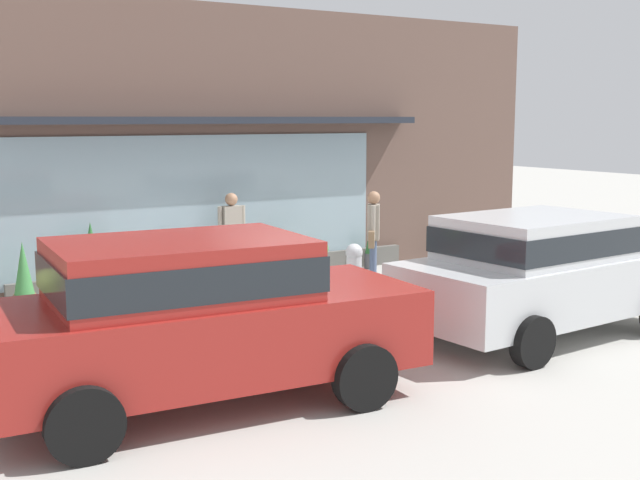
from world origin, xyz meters
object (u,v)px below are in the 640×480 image
(potted_plant_trailing_edge, at_px, (455,248))
(potted_plant_corner_tall, at_px, (92,263))
(parked_car_silver, at_px, (540,268))
(fire_hydrant, at_px, (354,271))
(potted_plant_by_entrance, at_px, (371,248))
(pedestrian_passerby, at_px, (232,232))
(parked_car_red, at_px, (194,312))
(pedestrian_with_handbag, at_px, (373,232))
(potted_plant_low_front, at_px, (320,257))
(potted_plant_window_center, at_px, (24,279))
(potted_plant_window_right, at_px, (270,259))

(potted_plant_trailing_edge, relative_size, potted_plant_corner_tall, 0.41)
(parked_car_silver, bearing_deg, fire_hydrant, 101.55)
(potted_plant_by_entrance, bearing_deg, potted_plant_trailing_edge, -7.07)
(pedestrian_passerby, height_order, potted_plant_trailing_edge, pedestrian_passerby)
(parked_car_red, height_order, potted_plant_by_entrance, parked_car_red)
(pedestrian_with_handbag, height_order, potted_plant_corner_tall, pedestrian_with_handbag)
(fire_hydrant, distance_m, potted_plant_low_front, 1.84)
(parked_car_silver, xyz_separation_m, potted_plant_corner_tall, (-4.49, 5.22, -0.31))
(parked_car_silver, height_order, potted_plant_window_center, parked_car_silver)
(fire_hydrant, bearing_deg, parked_car_red, -141.91)
(parked_car_silver, bearing_deg, potted_plant_window_center, 134.80)
(fire_hydrant, bearing_deg, parked_car_silver, -74.64)
(potted_plant_low_front, height_order, potted_plant_by_entrance, potted_plant_by_entrance)
(pedestrian_with_handbag, xyz_separation_m, potted_plant_corner_tall, (-4.45, 1.45, -0.35))
(parked_car_silver, distance_m, parked_car_red, 4.98)
(parked_car_silver, xyz_separation_m, potted_plant_by_entrance, (0.92, 5.19, -0.52))
(parked_car_red, bearing_deg, parked_car_silver, 5.21)
(pedestrian_passerby, relative_size, potted_plant_by_entrance, 1.94)
(pedestrian_with_handbag, distance_m, potted_plant_window_center, 5.69)
(pedestrian_with_handbag, distance_m, parked_car_red, 6.27)
(potted_plant_low_front, bearing_deg, potted_plant_window_center, 179.82)
(pedestrian_with_handbag, relative_size, potted_plant_trailing_edge, 3.17)
(parked_car_red, xyz_separation_m, potted_plant_low_front, (4.57, 5.00, -0.58))
(fire_hydrant, relative_size, parked_car_silver, 0.21)
(potted_plant_corner_tall, bearing_deg, parked_car_silver, -49.32)
(potted_plant_trailing_edge, xyz_separation_m, potted_plant_corner_tall, (-7.36, 0.27, 0.34))
(pedestrian_passerby, relative_size, potted_plant_window_center, 1.50)
(potted_plant_trailing_edge, bearing_deg, potted_plant_corner_tall, 177.91)
(parked_car_silver, relative_size, potted_plant_low_front, 6.09)
(potted_plant_trailing_edge, xyz_separation_m, potted_plant_window_center, (-8.46, -0.02, 0.25))
(potted_plant_low_front, relative_size, potted_plant_corner_tall, 0.55)
(parked_car_red, distance_m, potted_plant_corner_tall, 5.35)
(pedestrian_with_handbag, relative_size, potted_plant_window_right, 2.42)
(fire_hydrant, height_order, potted_plant_window_center, potted_plant_window_center)
(pedestrian_passerby, distance_m, potted_plant_trailing_edge, 5.04)
(parked_car_red, distance_m, potted_plant_by_entrance, 7.94)
(pedestrian_passerby, height_order, potted_plant_window_right, pedestrian_passerby)
(potted_plant_window_right, xyz_separation_m, potted_plant_corner_tall, (-3.21, 0.03, 0.22))
(potted_plant_window_right, relative_size, potted_plant_window_center, 0.63)
(pedestrian_passerby, distance_m, parked_car_red, 5.86)
(potted_plant_low_front, distance_m, potted_plant_trailing_edge, 3.28)
(potted_plant_low_front, bearing_deg, potted_plant_window_right, 162.25)
(potted_plant_low_front, xyz_separation_m, potted_plant_by_entrance, (1.33, 0.28, 0.01))
(potted_plant_window_center, bearing_deg, pedestrian_passerby, 1.54)
(potted_plant_trailing_edge, distance_m, potted_plant_corner_tall, 7.37)
(potted_plant_by_entrance, xyz_separation_m, potted_plant_trailing_edge, (1.95, -0.24, -0.14))
(potted_plant_low_front, distance_m, potted_plant_corner_tall, 4.09)
(parked_car_red, distance_m, potted_plant_window_center, 5.08)
(potted_plant_window_center, bearing_deg, potted_plant_trailing_edge, 0.16)
(fire_hydrant, xyz_separation_m, potted_plant_window_center, (-4.73, 1.79, 0.07))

